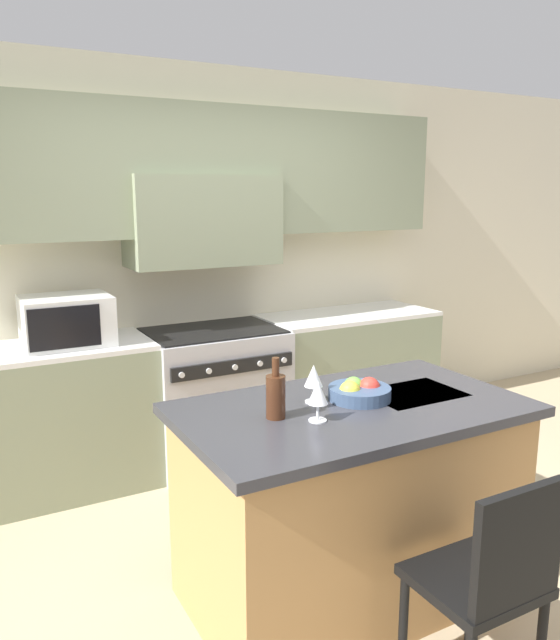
# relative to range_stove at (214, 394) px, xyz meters

# --- Properties ---
(ground_plane) EXTENTS (10.00, 10.00, 0.00)m
(ground_plane) POSITION_rel_range_stove_xyz_m (0.00, -1.62, -0.46)
(ground_plane) COLOR tan
(back_cabinetry) EXTENTS (10.00, 0.46, 2.70)m
(back_cabinetry) POSITION_rel_range_stove_xyz_m (0.00, 0.27, 1.14)
(back_cabinetry) COLOR beige
(back_cabinetry) RESTS_ON ground_plane
(back_counter) EXTENTS (3.62, 0.62, 0.93)m
(back_counter) POSITION_rel_range_stove_xyz_m (0.00, 0.02, 0.00)
(back_counter) COLOR gray
(back_counter) RESTS_ON ground_plane
(range_stove) EXTENTS (0.92, 0.70, 0.92)m
(range_stove) POSITION_rel_range_stove_xyz_m (0.00, 0.00, 0.00)
(range_stove) COLOR #B7B7BC
(range_stove) RESTS_ON ground_plane
(microwave) EXTENTS (0.51, 0.43, 0.30)m
(microwave) POSITION_rel_range_stove_xyz_m (-0.94, 0.02, 0.62)
(microwave) COLOR silver
(microwave) RESTS_ON back_counter
(kitchen_island) EXTENTS (1.53, 0.89, 0.92)m
(kitchen_island) POSITION_rel_range_stove_xyz_m (-0.05, -1.71, 0.00)
(kitchen_island) COLOR #B7844C
(kitchen_island) RESTS_ON ground_plane
(island_chair) EXTENTS (0.42, 0.40, 0.89)m
(island_chair) POSITION_rel_range_stove_xyz_m (0.02, -2.47, 0.04)
(island_chair) COLOR black
(island_chair) RESTS_ON ground_plane
(wine_bottle) EXTENTS (0.08, 0.08, 0.26)m
(wine_bottle) POSITION_rel_range_stove_xyz_m (-0.42, -1.69, 0.56)
(wine_bottle) COLOR #422314
(wine_bottle) RESTS_ON kitchen_island
(wine_glass_near) EXTENTS (0.08, 0.08, 0.17)m
(wine_glass_near) POSITION_rel_range_stove_xyz_m (-0.29, -1.81, 0.58)
(wine_glass_near) COLOR white
(wine_glass_near) RESTS_ON kitchen_island
(wine_glass_far) EXTENTS (0.08, 0.08, 0.17)m
(wine_glass_far) POSITION_rel_range_stove_xyz_m (-0.18, -1.60, 0.58)
(wine_glass_far) COLOR white
(wine_glass_far) RESTS_ON kitchen_island
(fruit_bowl) EXTENTS (0.28, 0.28, 0.10)m
(fruit_bowl) POSITION_rel_range_stove_xyz_m (0.02, -1.66, 0.50)
(fruit_bowl) COLOR #384C6B
(fruit_bowl) RESTS_ON kitchen_island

